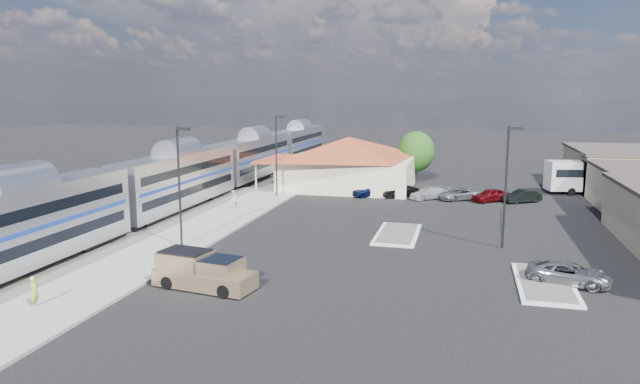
% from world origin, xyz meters
% --- Properties ---
extents(ground, '(280.00, 280.00, 0.00)m').
position_xyz_m(ground, '(0.00, 0.00, 0.00)').
color(ground, black).
rests_on(ground, ground).
extents(railbed, '(16.00, 100.00, 0.12)m').
position_xyz_m(railbed, '(-21.00, 8.00, 0.06)').
color(railbed, '#4C4944').
rests_on(railbed, ground).
extents(platform, '(5.50, 92.00, 0.18)m').
position_xyz_m(platform, '(-12.00, 6.00, 0.09)').
color(platform, gray).
rests_on(platform, ground).
extents(passenger_train, '(3.00, 104.00, 5.55)m').
position_xyz_m(passenger_train, '(-18.00, 6.98, 2.87)').
color(passenger_train, silver).
rests_on(passenger_train, ground).
extents(freight_cars, '(2.80, 46.00, 4.00)m').
position_xyz_m(freight_cars, '(-24.00, 1.29, 1.93)').
color(freight_cars, black).
rests_on(freight_cars, ground).
extents(station_depot, '(18.35, 12.24, 6.20)m').
position_xyz_m(station_depot, '(-4.56, 24.00, 3.13)').
color(station_depot, beige).
rests_on(station_depot, ground).
extents(traffic_island_south, '(3.30, 7.50, 0.21)m').
position_xyz_m(traffic_island_south, '(4.00, 2.00, 0.10)').
color(traffic_island_south, silver).
rests_on(traffic_island_south, ground).
extents(traffic_island_north, '(3.30, 7.50, 0.21)m').
position_xyz_m(traffic_island_north, '(14.00, -8.00, 0.10)').
color(traffic_island_north, silver).
rests_on(traffic_island_north, ground).
extents(lamp_plat_s, '(1.08, 0.25, 9.00)m').
position_xyz_m(lamp_plat_s, '(-10.90, -6.00, 5.34)').
color(lamp_plat_s, black).
rests_on(lamp_plat_s, ground).
extents(lamp_plat_n, '(1.08, 0.25, 9.00)m').
position_xyz_m(lamp_plat_n, '(-10.90, 16.00, 5.34)').
color(lamp_plat_n, black).
rests_on(lamp_plat_n, ground).
extents(lamp_lot, '(1.08, 0.25, 9.00)m').
position_xyz_m(lamp_lot, '(12.10, 0.00, 5.34)').
color(lamp_lot, black).
rests_on(lamp_lot, ground).
extents(tree_depot, '(4.71, 4.71, 6.63)m').
position_xyz_m(tree_depot, '(3.00, 30.00, 4.02)').
color(tree_depot, '#382314').
rests_on(tree_depot, ground).
extents(pickup_truck, '(6.29, 3.06, 2.08)m').
position_xyz_m(pickup_truck, '(-5.50, -13.57, 0.99)').
color(pickup_truck, tan).
rests_on(pickup_truck, ground).
extents(suv, '(5.18, 3.28, 1.33)m').
position_xyz_m(suv, '(15.40, -7.52, 0.67)').
color(suv, '#95989C').
rests_on(suv, ground).
extents(coach_bus, '(12.00, 5.01, 3.76)m').
position_xyz_m(coach_bus, '(24.00, 26.95, 2.17)').
color(coach_bus, white).
rests_on(coach_bus, ground).
extents(person_a, '(0.48, 0.65, 1.65)m').
position_xyz_m(person_a, '(-12.73, -18.90, 1.00)').
color(person_a, '#ADBE3B').
rests_on(person_a, platform).
extents(person_b, '(0.68, 0.87, 1.76)m').
position_xyz_m(person_b, '(-12.83, 8.12, 1.06)').
color(person_b, silver).
rests_on(person_b, platform).
extents(parked_car_a, '(4.44, 3.99, 1.46)m').
position_xyz_m(parked_car_a, '(-0.98, 18.86, 0.73)').
color(parked_car_a, '#0D1745').
rests_on(parked_car_a, ground).
extents(parked_car_b, '(4.19, 3.66, 1.37)m').
position_xyz_m(parked_car_b, '(2.22, 19.16, 0.69)').
color(parked_car_b, black).
rests_on(parked_car_b, ground).
extents(parked_car_c, '(4.67, 4.18, 1.30)m').
position_xyz_m(parked_car_c, '(5.42, 18.86, 0.65)').
color(parked_car_c, silver).
rests_on(parked_car_c, ground).
extents(parked_car_d, '(5.12, 4.54, 1.32)m').
position_xyz_m(parked_car_d, '(8.62, 19.16, 0.66)').
color(parked_car_d, gray).
rests_on(parked_car_d, ground).
extents(parked_car_e, '(4.32, 3.87, 1.42)m').
position_xyz_m(parked_car_e, '(11.82, 18.86, 0.71)').
color(parked_car_e, maroon).
rests_on(parked_car_e, ground).
extents(parked_car_f, '(4.25, 3.47, 1.36)m').
position_xyz_m(parked_car_f, '(15.02, 19.16, 0.68)').
color(parked_car_f, black).
rests_on(parked_car_f, ground).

